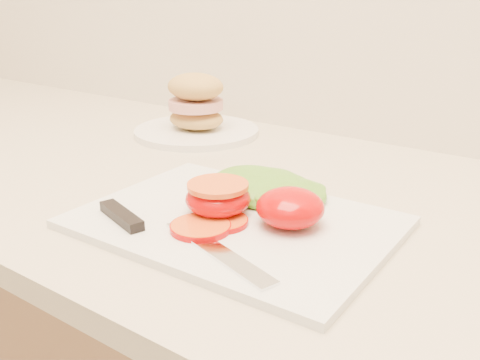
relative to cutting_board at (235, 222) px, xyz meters
The scene contains 9 objects.
cutting_board is the anchor object (origin of this frame).
tomato_half_dome 0.07m from the cutting_board, 19.65° to the left, with size 0.08×0.08×0.04m, color #C70600.
tomato_half_cut 0.04m from the cutting_board, behind, with size 0.08×0.08×0.04m.
tomato_slice_0 0.05m from the cutting_board, 104.95° to the right, with size 0.07×0.07×0.01m, color orange.
tomato_slice_1 0.02m from the cutting_board, 99.67° to the right, with size 0.06×0.06×0.01m, color orange.
lettuce_leaf_0 0.08m from the cutting_board, 102.46° to the left, with size 0.14×0.09×0.03m, color #5BAC2D.
lettuce_leaf_1 0.09m from the cutting_board, 70.59° to the left, with size 0.10×0.07×0.02m, color #5BAC2D.
knife 0.09m from the cutting_board, 121.49° to the right, with size 0.27×0.07×0.01m.
sandwich_plate 0.42m from the cutting_board, 136.23° to the left, with size 0.23×0.23×0.12m.
Camera 1 is at (-0.09, 1.10, 1.20)m, focal length 40.00 mm.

